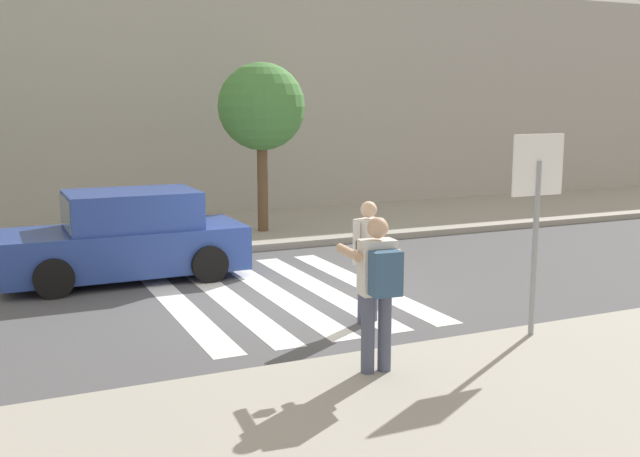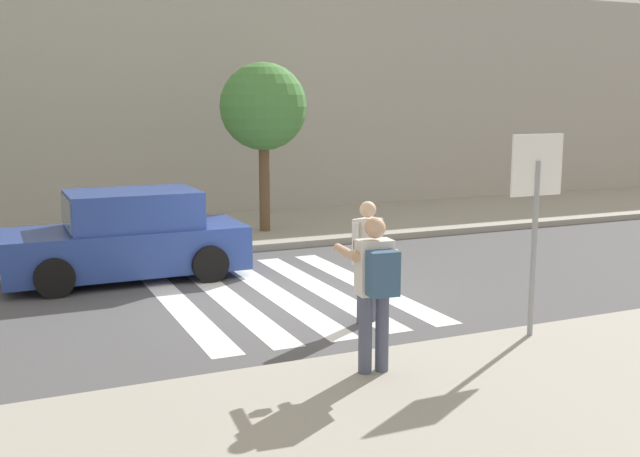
{
  "view_description": "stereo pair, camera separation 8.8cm",
  "coord_description": "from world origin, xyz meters",
  "px_view_note": "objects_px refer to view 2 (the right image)",
  "views": [
    {
      "loc": [
        -4.23,
        -10.79,
        3.09
      ],
      "look_at": [
        0.6,
        -0.2,
        1.1
      ],
      "focal_mm": 42.0,
      "sensor_mm": 36.0,
      "label": 1
    },
    {
      "loc": [
        -4.15,
        -10.82,
        3.09
      ],
      "look_at": [
        0.6,
        -0.2,
        1.1
      ],
      "focal_mm": 42.0,
      "sensor_mm": 36.0,
      "label": 2
    }
  ],
  "objects_px": {
    "street_tree_center": "(263,108)",
    "parked_car_blue": "(128,238)",
    "pedestrian_crossing": "(367,255)",
    "photographer_with_backpack": "(375,281)",
    "stop_sign": "(536,190)"
  },
  "relations": [
    {
      "from": "photographer_with_backpack",
      "to": "street_tree_center",
      "type": "bearing_deg",
      "value": 77.46
    },
    {
      "from": "pedestrian_crossing",
      "to": "street_tree_center",
      "type": "relative_size",
      "value": 0.45
    },
    {
      "from": "photographer_with_backpack",
      "to": "street_tree_center",
      "type": "height_order",
      "value": "street_tree_center"
    },
    {
      "from": "parked_car_blue",
      "to": "stop_sign",
      "type": "bearing_deg",
      "value": -55.41
    },
    {
      "from": "pedestrian_crossing",
      "to": "parked_car_blue",
      "type": "relative_size",
      "value": 0.42
    },
    {
      "from": "stop_sign",
      "to": "photographer_with_backpack",
      "type": "height_order",
      "value": "stop_sign"
    },
    {
      "from": "pedestrian_crossing",
      "to": "parked_car_blue",
      "type": "height_order",
      "value": "pedestrian_crossing"
    },
    {
      "from": "parked_car_blue",
      "to": "pedestrian_crossing",
      "type": "bearing_deg",
      "value": -57.51
    },
    {
      "from": "parked_car_blue",
      "to": "street_tree_center",
      "type": "distance_m",
      "value": 5.11
    },
    {
      "from": "street_tree_center",
      "to": "parked_car_blue",
      "type": "bearing_deg",
      "value": -141.16
    },
    {
      "from": "pedestrian_crossing",
      "to": "street_tree_center",
      "type": "bearing_deg",
      "value": 81.84
    },
    {
      "from": "stop_sign",
      "to": "pedestrian_crossing",
      "type": "bearing_deg",
      "value": 129.08
    },
    {
      "from": "pedestrian_crossing",
      "to": "street_tree_center",
      "type": "distance_m",
      "value": 7.3
    },
    {
      "from": "photographer_with_backpack",
      "to": "parked_car_blue",
      "type": "bearing_deg",
      "value": 104.18
    },
    {
      "from": "stop_sign",
      "to": "parked_car_blue",
      "type": "distance_m",
      "value": 7.19
    }
  ]
}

